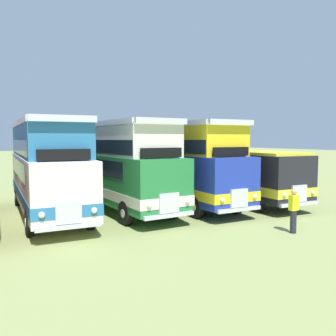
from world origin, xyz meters
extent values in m
plane|color=#8C9956|center=(0.00, 0.00, 0.00)|extent=(200.00, 200.00, 0.00)
cube|color=silver|center=(1.77, 0.33, 1.70)|extent=(2.86, 10.38, 2.30)
cube|color=teal|center=(1.77, 0.33, 1.10)|extent=(2.90, 10.43, 0.44)
cube|color=#19232D|center=(1.78, 0.73, 2.30)|extent=(2.80, 7.99, 0.76)
cube|color=#19232D|center=(1.59, -4.76, 2.35)|extent=(2.20, 0.18, 0.90)
cube|color=silver|center=(1.58, -4.87, 1.10)|extent=(0.90, 0.15, 0.80)
cube|color=silver|center=(1.58, -4.90, 0.60)|extent=(2.30, 0.22, 0.16)
sphere|color=#EAEACC|center=(2.48, -4.91, 1.10)|extent=(0.22, 0.22, 0.22)
sphere|color=#EAEACC|center=(0.68, -4.85, 1.10)|extent=(0.22, 0.22, 0.22)
cube|color=teal|center=(1.77, 0.58, 3.60)|extent=(2.73, 9.48, 1.50)
cube|color=silver|center=(1.60, -4.32, 4.40)|extent=(2.40, 0.18, 0.24)
cube|color=silver|center=(1.92, 4.78, 4.40)|extent=(2.40, 0.18, 0.24)
cube|color=silver|center=(2.97, 0.54, 4.40)|extent=(0.43, 9.40, 0.24)
cube|color=silver|center=(0.58, 0.62, 4.40)|extent=(0.43, 9.40, 0.24)
cube|color=#19232D|center=(1.77, 0.58, 3.30)|extent=(2.76, 9.38, 0.64)
cube|color=black|center=(1.61, -4.27, 3.10)|extent=(1.90, 0.19, 0.40)
cylinder|color=black|center=(2.79, -3.26, 0.52)|extent=(0.32, 1.05, 1.04)
cylinder|color=silver|center=(2.94, -3.27, 0.52)|extent=(0.03, 0.36, 0.36)
cylinder|color=black|center=(0.49, -3.18, 0.52)|extent=(0.32, 1.05, 1.04)
cylinder|color=silver|center=(0.34, -3.17, 0.52)|extent=(0.03, 0.36, 0.36)
cylinder|color=black|center=(3.03, 3.64, 0.52)|extent=(0.32, 1.05, 1.04)
cylinder|color=silver|center=(3.18, 3.63, 0.52)|extent=(0.03, 0.36, 0.36)
cylinder|color=black|center=(0.73, 3.72, 0.52)|extent=(0.32, 1.05, 1.04)
cylinder|color=silver|center=(0.58, 3.72, 0.52)|extent=(0.03, 0.36, 0.36)
cube|color=#237538|center=(5.30, 0.21, 1.70)|extent=(2.99, 10.27, 2.30)
cube|color=silver|center=(5.30, 0.21, 1.10)|extent=(3.04, 10.31, 0.44)
cube|color=#19232D|center=(5.28, 0.61, 2.30)|extent=(2.91, 7.87, 0.76)
cube|color=#19232D|center=(5.54, -4.80, 2.35)|extent=(2.20, 0.21, 0.90)
cube|color=silver|center=(5.55, -4.91, 1.10)|extent=(0.90, 0.16, 0.80)
cube|color=silver|center=(5.55, -4.94, 0.60)|extent=(2.30, 0.25, 0.16)
sphere|color=#EAEACC|center=(6.45, -4.87, 1.10)|extent=(0.22, 0.22, 0.22)
sphere|color=#EAEACC|center=(4.65, -4.96, 1.10)|extent=(0.22, 0.22, 0.22)
cube|color=silver|center=(5.29, 0.46, 3.60)|extent=(2.85, 9.36, 1.50)
cube|color=silver|center=(5.52, -4.36, 4.40)|extent=(2.40, 0.22, 0.24)
cube|color=silver|center=(5.08, 4.59, 4.40)|extent=(2.40, 0.22, 0.24)
cube|color=silver|center=(6.48, 0.52, 4.40)|extent=(0.55, 9.25, 0.24)
cube|color=silver|center=(4.09, 0.40, 4.40)|extent=(0.55, 9.25, 0.24)
cube|color=#19232D|center=(5.29, 0.46, 3.30)|extent=(2.88, 9.26, 0.64)
cube|color=black|center=(5.52, -4.31, 3.10)|extent=(1.90, 0.21, 0.40)
cylinder|color=black|center=(6.62, -3.20, 0.52)|extent=(0.33, 1.05, 1.04)
cylinder|color=silver|center=(6.77, -3.20, 0.52)|extent=(0.04, 0.36, 0.36)
cylinder|color=black|center=(4.32, -3.32, 0.52)|extent=(0.33, 1.05, 1.04)
cylinder|color=silver|center=(4.17, -3.32, 0.52)|extent=(0.04, 0.36, 0.36)
cylinder|color=black|center=(6.29, 3.54, 0.52)|extent=(0.33, 1.05, 1.04)
cylinder|color=silver|center=(6.44, 3.55, 0.52)|extent=(0.04, 0.36, 0.36)
cylinder|color=black|center=(3.99, 3.43, 0.52)|extent=(0.33, 1.05, 1.04)
cylinder|color=silver|center=(3.84, 3.42, 0.52)|extent=(0.04, 0.36, 0.36)
cube|color=#1E339E|center=(8.83, 0.20, 1.70)|extent=(2.54, 10.84, 2.30)
cube|color=yellow|center=(8.83, 0.20, 1.10)|extent=(2.58, 10.88, 0.44)
cube|color=#19232D|center=(8.83, 0.60, 2.30)|extent=(2.56, 8.44, 0.76)
cube|color=#19232D|center=(8.81, -5.16, 2.35)|extent=(2.20, 0.11, 0.90)
cube|color=silver|center=(8.81, -5.27, 1.10)|extent=(0.90, 0.12, 0.80)
cube|color=silver|center=(8.81, -5.30, 0.60)|extent=(2.30, 0.15, 0.16)
sphere|color=#EAEACC|center=(9.71, -5.28, 1.10)|extent=(0.22, 0.22, 0.22)
sphere|color=#EAEACC|center=(7.91, -5.28, 1.10)|extent=(0.22, 0.22, 0.22)
cube|color=yellow|center=(8.83, 0.45, 3.60)|extent=(2.44, 9.94, 1.50)
cube|color=silver|center=(8.81, -4.72, 4.40)|extent=(2.40, 0.11, 0.24)
cube|color=silver|center=(8.85, 4.91, 4.40)|extent=(2.40, 0.11, 0.24)
cube|color=silver|center=(10.03, 0.44, 4.40)|extent=(0.14, 9.94, 0.24)
cube|color=silver|center=(7.63, 0.45, 4.40)|extent=(0.14, 9.94, 0.24)
cube|color=#19232D|center=(8.83, 0.45, 3.30)|extent=(2.48, 9.84, 0.64)
cube|color=black|center=(8.81, -4.67, 3.10)|extent=(1.90, 0.13, 0.40)
cylinder|color=black|center=(9.97, -3.63, 0.52)|extent=(0.28, 1.04, 1.04)
cylinder|color=silver|center=(10.12, -3.63, 0.52)|extent=(0.02, 0.36, 0.36)
cylinder|color=black|center=(7.67, -3.62, 0.52)|extent=(0.28, 1.04, 1.04)
cylinder|color=silver|center=(7.52, -3.62, 0.52)|extent=(0.02, 0.36, 0.36)
cylinder|color=black|center=(9.99, 3.81, 0.52)|extent=(0.28, 1.04, 1.04)
cylinder|color=silver|center=(10.14, 3.81, 0.52)|extent=(0.02, 0.36, 0.36)
cylinder|color=black|center=(7.69, 3.82, 0.52)|extent=(0.28, 1.04, 1.04)
cylinder|color=silver|center=(7.54, 3.82, 0.52)|extent=(0.02, 0.36, 0.36)
cube|color=black|center=(12.36, 0.12, 1.70)|extent=(2.94, 11.41, 2.30)
cube|color=yellow|center=(12.36, 0.12, 1.10)|extent=(2.98, 11.45, 0.44)
cube|color=#19232D|center=(12.38, 0.52, 2.30)|extent=(2.88, 9.01, 0.76)
cube|color=#19232D|center=(12.14, -5.47, 2.35)|extent=(2.20, 0.19, 0.90)
cube|color=silver|center=(12.14, -5.58, 1.10)|extent=(0.90, 0.16, 0.80)
cube|color=silver|center=(12.14, -5.61, 0.60)|extent=(2.30, 0.23, 0.16)
sphere|color=#EAEACC|center=(13.04, -5.63, 1.10)|extent=(0.22, 0.22, 0.22)
sphere|color=#EAEACC|center=(11.24, -5.56, 1.10)|extent=(0.22, 0.22, 0.22)
cube|color=yellow|center=(12.36, 0.12, 2.92)|extent=(2.88, 11.01, 0.14)
cylinder|color=black|center=(13.35, -3.98, 0.52)|extent=(0.32, 1.05, 1.04)
cylinder|color=silver|center=(13.50, -3.99, 0.52)|extent=(0.03, 0.36, 0.36)
cylinder|color=black|center=(11.06, -3.89, 0.52)|extent=(0.32, 1.05, 1.04)
cylinder|color=silver|center=(10.91, -3.88, 0.52)|extent=(0.03, 0.36, 0.36)
cylinder|color=black|center=(13.66, 3.93, 0.52)|extent=(0.32, 1.05, 1.04)
cylinder|color=silver|center=(13.81, 3.93, 0.52)|extent=(0.03, 0.36, 0.36)
cylinder|color=black|center=(11.36, 4.02, 0.52)|extent=(0.32, 1.05, 1.04)
cylinder|color=silver|center=(11.21, 4.03, 0.52)|extent=(0.03, 0.36, 0.36)
cylinder|color=#23232D|center=(9.61, -7.59, 0.45)|extent=(0.24, 0.24, 0.90)
cube|color=yellow|center=(9.61, -7.59, 1.20)|extent=(0.36, 0.22, 0.60)
sphere|color=tan|center=(9.61, -7.59, 1.62)|extent=(0.22, 0.22, 0.22)
camera|label=1|loc=(-1.19, -17.40, 3.68)|focal=38.38mm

